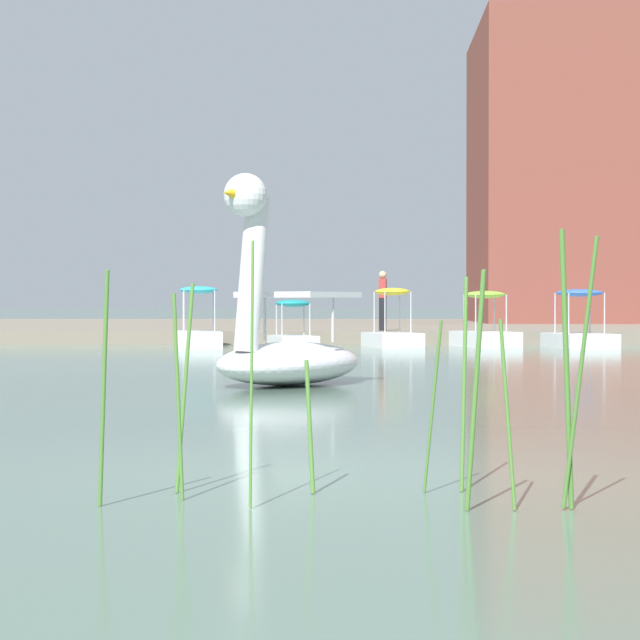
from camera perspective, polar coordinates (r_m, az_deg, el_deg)
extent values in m
plane|color=#567060|center=(8.69, 1.71, -6.98)|extent=(586.94, 586.94, 0.00)
cube|color=slate|center=(48.58, 1.87, -0.38)|extent=(128.64, 27.30, 0.37)
ellipsoid|color=white|center=(17.84, -1.41, -1.99)|extent=(2.76, 3.11, 0.62)
cylinder|color=white|center=(17.13, -3.14, 2.11)|extent=(0.61, 0.69, 2.17)
sphere|color=white|center=(17.08, -3.43, 5.72)|extent=(0.82, 0.82, 0.59)
cone|color=yellow|center=(16.90, -3.93, 5.78)|extent=(0.53, 0.57, 0.33)
cube|color=white|center=(17.99, -1.00, 1.16)|extent=(1.84, 1.82, 0.08)
cylinder|color=silver|center=(18.36, -2.53, 0.10)|extent=(0.04, 0.04, 0.67)
cylinder|color=silver|center=(17.64, 0.59, 0.08)|extent=(0.04, 0.04, 0.67)
cube|color=white|center=(33.32, 11.77, -0.92)|extent=(1.79, 2.41, 0.37)
ellipsoid|color=blue|center=(33.30, 11.77, 1.22)|extent=(1.44, 1.45, 0.20)
cylinder|color=#B7B7BF|center=(33.59, 10.69, 0.32)|extent=(0.04, 0.04, 1.06)
cylinder|color=#B7B7BF|center=(33.94, 12.23, 0.32)|extent=(0.04, 0.04, 1.06)
cylinder|color=#B7B7BF|center=(32.67, 11.30, 0.30)|extent=(0.04, 0.04, 1.06)
cylinder|color=#B7B7BF|center=(33.03, 12.87, 0.30)|extent=(0.04, 0.04, 1.06)
cube|color=white|center=(33.52, 7.55, -0.87)|extent=(1.82, 2.36, 0.41)
ellipsoid|color=#8CCC38|center=(33.50, 7.55, 1.16)|extent=(1.35, 1.26, 0.20)
cylinder|color=#B7B7BF|center=(33.68, 6.60, 0.32)|extent=(0.04, 0.04, 0.98)
cylinder|color=#B7B7BF|center=(34.04, 7.96, 0.32)|extent=(0.04, 0.04, 0.98)
cylinder|color=#B7B7BF|center=(32.97, 7.13, 0.31)|extent=(0.04, 0.04, 0.98)
cylinder|color=#B7B7BF|center=(33.33, 8.51, 0.31)|extent=(0.04, 0.04, 0.98)
cube|color=white|center=(33.13, 3.32, -0.91)|extent=(1.67, 2.13, 0.38)
ellipsoid|color=yellow|center=(33.11, 3.33, 1.30)|extent=(1.20, 1.38, 0.20)
cylinder|color=#B7B7BF|center=(33.44, 2.49, 0.37)|extent=(0.04, 0.04, 1.09)
cylinder|color=#B7B7BF|center=(33.67, 3.65, 0.37)|extent=(0.04, 0.04, 1.09)
cylinder|color=#B7B7BF|center=(32.56, 2.99, 0.35)|extent=(0.04, 0.04, 1.09)
cylinder|color=#B7B7BF|center=(32.79, 4.18, 0.36)|extent=(0.04, 0.04, 1.09)
cube|color=white|center=(33.14, -1.24, -0.98)|extent=(1.48, 1.93, 0.31)
ellipsoid|color=teal|center=(33.12, -1.24, 0.77)|extent=(1.13, 1.02, 0.20)
cylinder|color=#B7B7BF|center=(33.34, -2.00, 0.03)|extent=(0.04, 0.04, 0.86)
cylinder|color=#B7B7BF|center=(33.52, -0.74, 0.04)|extent=(0.04, 0.04, 0.86)
cylinder|color=#B7B7BF|center=(32.73, -1.75, 0.02)|extent=(0.04, 0.04, 0.86)
cylinder|color=#B7B7BF|center=(32.92, -0.47, 0.02)|extent=(0.04, 0.04, 0.86)
cube|color=white|center=(33.19, -5.56, -0.88)|extent=(1.49, 2.35, 0.42)
ellipsoid|color=#2DB7D1|center=(33.18, -5.56, 1.37)|extent=(1.17, 1.29, 0.20)
cylinder|color=#B7B7BF|center=(33.63, -6.26, 0.43)|extent=(0.04, 0.04, 1.09)
cylinder|color=#B7B7BF|center=(33.65, -4.90, 0.44)|extent=(0.04, 0.04, 1.09)
cylinder|color=#B7B7BF|center=(32.71, -6.23, 0.42)|extent=(0.04, 0.04, 1.09)
cylinder|color=#B7B7BF|center=(32.74, -4.83, 0.43)|extent=(0.04, 0.04, 1.09)
cube|color=black|center=(35.88, 2.88, 0.26)|extent=(0.22, 0.23, 0.94)
cube|color=#A53333|center=(35.88, 2.88, 1.46)|extent=(0.24, 0.25, 0.56)
sphere|color=tan|center=(35.88, 2.88, 2.08)|extent=(0.22, 0.22, 0.22)
cylinder|color=#4C7F33|center=(7.47, -6.50, -3.51)|extent=(0.07, 0.03, 1.23)
cylinder|color=#4C7F33|center=(7.14, 11.20, -2.28)|extent=(0.11, 0.18, 1.59)
cylinder|color=#4C7F33|center=(7.66, 5.17, -3.98)|extent=(0.11, 0.16, 1.07)
cylinder|color=#4C7F33|center=(7.74, -0.48, -4.88)|extent=(0.07, 0.13, 0.82)
cylinder|color=#4C7F33|center=(7.04, 7.11, -3.24)|extent=(0.11, 0.14, 1.36)
cylinder|color=#4C7F33|center=(7.86, 6.60, -2.90)|extent=(0.06, 0.14, 1.34)
cylinder|color=#4C7F33|center=(7.10, 11.79, -2.45)|extent=(0.17, 0.24, 1.54)
cylinder|color=#4C7F33|center=(7.24, -9.86, -3.13)|extent=(0.10, 0.15, 1.36)
cylinder|color=#4C7F33|center=(7.19, -3.15, -2.43)|extent=(0.02, 0.20, 1.54)
cylinder|color=#4C7F33|center=(7.18, 8.56, -4.28)|extent=(0.10, 0.11, 1.08)
cylinder|color=#4C7F33|center=(7.80, -6.20, -3.07)|extent=(0.11, 0.15, 1.30)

